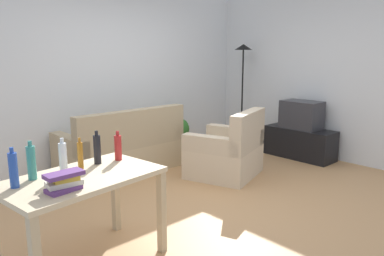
{
  "coord_description": "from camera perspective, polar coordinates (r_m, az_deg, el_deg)",
  "views": [
    {
      "loc": [
        -3.08,
        -2.93,
        1.71
      ],
      "look_at": [
        0.1,
        0.5,
        0.75
      ],
      "focal_mm": 35.61,
      "sensor_mm": 36.0,
      "label": 1
    }
  ],
  "objects": [
    {
      "name": "bottle_clear",
      "position": [
        3.09,
        -18.75,
        -4.39
      ],
      "size": [
        0.06,
        0.06,
        0.3
      ],
      "color": "silver",
      "rests_on": "desk"
    },
    {
      "name": "bottle_dark",
      "position": [
        3.33,
        -14.02,
        -3.09
      ],
      "size": [
        0.06,
        0.06,
        0.29
      ],
      "color": "black",
      "rests_on": "desk"
    },
    {
      "name": "wall_right",
      "position": [
        6.4,
        20.02,
        7.7
      ],
      "size": [
        0.1,
        4.4,
        2.7
      ],
      "primitive_type": "cube",
      "color": "silver",
      "rests_on": "ground_plane"
    },
    {
      "name": "tv",
      "position": [
        6.29,
        16.1,
        1.92
      ],
      "size": [
        0.41,
        0.6,
        0.44
      ],
      "rotation": [
        0.0,
        0.0,
        1.57
      ],
      "color": "#2D2D33",
      "rests_on": "tv_stand"
    },
    {
      "name": "armchair",
      "position": [
        5.26,
        5.4,
        -3.75
      ],
      "size": [
        1.12,
        1.08,
        0.92
      ],
      "rotation": [
        0.0,
        0.0,
        3.47
      ],
      "color": "beige",
      "rests_on": "ground_plane"
    },
    {
      "name": "bottle_tall",
      "position": [
        3.08,
        -22.92,
        -4.77
      ],
      "size": [
        0.06,
        0.06,
        0.3
      ],
      "color": "teal",
      "rests_on": "desk"
    },
    {
      "name": "bottle_red",
      "position": [
        3.4,
        -11.03,
        -2.85
      ],
      "size": [
        0.06,
        0.06,
        0.26
      ],
      "color": "#AD2323",
      "rests_on": "desk"
    },
    {
      "name": "bottle_blue",
      "position": [
        2.95,
        -25.18,
        -5.69
      ],
      "size": [
        0.06,
        0.06,
        0.29
      ],
      "color": "#2347A3",
      "rests_on": "desk"
    },
    {
      "name": "wall_rear",
      "position": [
        5.99,
        -11.96,
        7.92
      ],
      "size": [
        5.2,
        0.1,
        2.7
      ],
      "primitive_type": "cube",
      "color": "silver",
      "rests_on": "ground_plane"
    },
    {
      "name": "tv_stand",
      "position": [
        6.38,
        15.85,
        -2.16
      ],
      "size": [
        0.44,
        1.1,
        0.48
      ],
      "rotation": [
        0.0,
        0.0,
        1.57
      ],
      "color": "black",
      "rests_on": "ground_plane"
    },
    {
      "name": "potted_plant",
      "position": [
        6.53,
        -1.98,
        -0.59
      ],
      "size": [
        0.36,
        0.36,
        0.57
      ],
      "color": "brown",
      "rests_on": "ground_plane"
    },
    {
      "name": "book_stack",
      "position": [
        2.79,
        -18.6,
        -7.56
      ],
      "size": [
        0.26,
        0.18,
        0.13
      ],
      "color": "#593372",
      "rests_on": "desk"
    },
    {
      "name": "torchiere_lamp",
      "position": [
        6.92,
        7.63,
        9.06
      ],
      "size": [
        0.32,
        0.32,
        1.81
      ],
      "color": "black",
      "rests_on": "ground_plane"
    },
    {
      "name": "couch",
      "position": [
        5.52,
        -10.36,
        -3.31
      ],
      "size": [
        1.69,
        0.84,
        0.92
      ],
      "rotation": [
        0.0,
        0.0,
        3.14
      ],
      "color": "tan",
      "rests_on": "ground_plane"
    },
    {
      "name": "desk",
      "position": [
        3.12,
        -16.17,
        -8.79
      ],
      "size": [
        1.27,
        0.84,
        0.76
      ],
      "rotation": [
        0.0,
        0.0,
        0.12
      ],
      "color": "#C6B28E",
      "rests_on": "ground_plane"
    },
    {
      "name": "ground_plane",
      "position": [
        4.59,
        3.39,
        -10.45
      ],
      "size": [
        5.2,
        4.4,
        0.02
      ],
      "primitive_type": "cube",
      "color": "tan"
    },
    {
      "name": "bottle_amber",
      "position": [
        3.23,
        -16.39,
        -3.93
      ],
      "size": [
        0.05,
        0.05,
        0.26
      ],
      "color": "#9E6019",
      "rests_on": "desk"
    }
  ]
}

